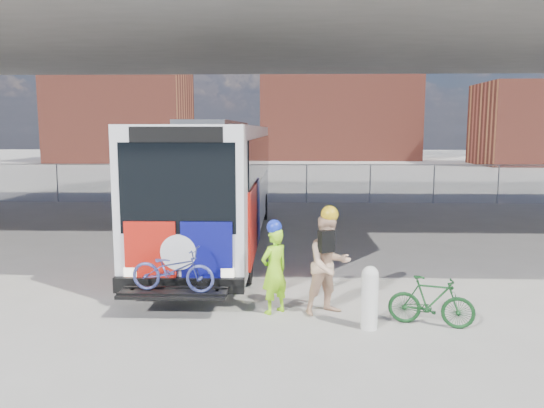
{
  "coord_description": "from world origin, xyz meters",
  "views": [
    {
      "loc": [
        0.11,
        -13.07,
        3.45
      ],
      "look_at": [
        -0.28,
        0.09,
        1.6
      ],
      "focal_mm": 35.0,
      "sensor_mm": 36.0,
      "label": 1
    }
  ],
  "objects_px": {
    "bus": "(219,174)",
    "cyclist_hivis": "(274,268)",
    "bike_parked": "(431,301)",
    "cyclist_tan": "(329,263)",
    "bollard": "(370,295)"
  },
  "relations": [
    {
      "from": "bus",
      "to": "cyclist_hivis",
      "type": "distance_m",
      "value": 6.72
    },
    {
      "from": "cyclist_hivis",
      "to": "bike_parked",
      "type": "distance_m",
      "value": 2.88
    },
    {
      "from": "cyclist_hivis",
      "to": "cyclist_tan",
      "type": "xyz_separation_m",
      "value": [
        1.02,
        -0.0,
        0.11
      ]
    },
    {
      "from": "bike_parked",
      "to": "bollard",
      "type": "bearing_deg",
      "value": 115.15
    },
    {
      "from": "cyclist_hivis",
      "to": "bike_parked",
      "type": "bearing_deg",
      "value": 126.63
    },
    {
      "from": "bollard",
      "to": "cyclist_tan",
      "type": "height_order",
      "value": "cyclist_tan"
    },
    {
      "from": "bollard",
      "to": "bike_parked",
      "type": "bearing_deg",
      "value": 8.28
    },
    {
      "from": "cyclist_hivis",
      "to": "bus",
      "type": "bearing_deg",
      "value": -114.81
    },
    {
      "from": "bollard",
      "to": "cyclist_tan",
      "type": "bearing_deg",
      "value": 130.75
    },
    {
      "from": "bollard",
      "to": "cyclist_tan",
      "type": "relative_size",
      "value": 0.54
    },
    {
      "from": "cyclist_hivis",
      "to": "cyclist_tan",
      "type": "distance_m",
      "value": 1.03
    },
    {
      "from": "bus",
      "to": "cyclist_hivis",
      "type": "height_order",
      "value": "bus"
    },
    {
      "from": "bollard",
      "to": "cyclist_hivis",
      "type": "distance_m",
      "value": 1.86
    },
    {
      "from": "cyclist_tan",
      "to": "bike_parked",
      "type": "xyz_separation_m",
      "value": [
        1.76,
        -0.6,
        -0.52
      ]
    },
    {
      "from": "cyclist_tan",
      "to": "cyclist_hivis",
      "type": "bearing_deg",
      "value": 153.2
    }
  ]
}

